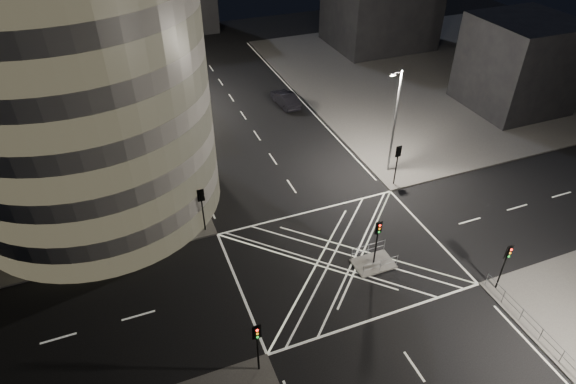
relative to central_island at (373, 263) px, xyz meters
name	(u,v)px	position (x,y,z in m)	size (l,w,h in m)	color
ground	(340,258)	(-2.00, 1.50, -0.07)	(120.00, 120.00, 0.00)	black
sidewalk_far_right	(444,72)	(27.00, 28.50, 0.00)	(42.00, 42.00, 0.15)	#504E4B
central_island	(373,263)	(0.00, 0.00, 0.00)	(3.00, 2.00, 0.15)	slate
office_tower_curved	(0,49)	(-22.74, 20.24, 12.58)	(30.00, 29.00, 27.20)	gray
building_right_near	(519,64)	(28.00, 17.50, 5.08)	(10.00, 10.00, 10.00)	black
tree_a	(171,172)	(-12.50, 10.50, 4.71)	(5.00, 5.00, 7.52)	black
tree_b	(159,136)	(-12.50, 16.50, 4.71)	(3.96, 3.96, 6.92)	black
tree_c	(149,109)	(-12.50, 22.50, 4.55)	(4.54, 4.54, 7.09)	black
tree_d	(140,84)	(-12.50, 28.50, 4.58)	(4.42, 4.42, 7.06)	black
tree_e	(134,69)	(-12.50, 34.50, 4.07)	(3.76, 3.76, 6.17)	black
traffic_signal_fl	(202,202)	(-10.80, 8.30, 2.84)	(0.55, 0.22, 4.00)	black
traffic_signal_nl	(257,340)	(-10.80, -5.30, 2.84)	(0.55, 0.22, 4.00)	black
traffic_signal_fr	(398,158)	(6.80, 8.30, 2.84)	(0.55, 0.22, 4.00)	black
traffic_signal_nr	(506,259)	(6.80, -5.30, 2.84)	(0.55, 0.22, 4.00)	black
traffic_signal_island	(377,235)	(0.00, 0.00, 2.84)	(0.55, 0.22, 4.00)	black
street_lamp_left_near	(176,143)	(-11.44, 13.50, 5.47)	(1.25, 0.25, 10.00)	slate
street_lamp_left_far	(145,65)	(-11.44, 31.50, 5.47)	(1.25, 0.25, 10.00)	slate
street_lamp_right_far	(394,119)	(7.44, 10.50, 5.47)	(1.25, 0.25, 10.00)	slate
railing_near_right	(551,345)	(6.30, -10.65, 0.62)	(0.06, 11.70, 1.10)	slate
railing_island_south	(380,266)	(0.00, -0.90, 0.62)	(2.80, 0.06, 1.10)	slate
railing_island_north	(368,250)	(0.00, 0.90, 0.62)	(2.80, 0.06, 1.10)	slate
sedan	(285,99)	(3.44, 27.13, 0.77)	(1.79, 5.13, 1.69)	black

